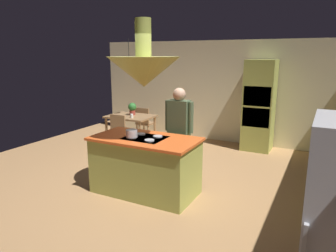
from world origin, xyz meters
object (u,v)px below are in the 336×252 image
(cup_on_table, at_px, (132,116))
(dining_table, at_px, (131,120))
(kitchen_island, at_px, (145,165))
(person_at_island, at_px, (179,128))
(chair_facing_island, at_px, (115,131))
(cooking_pot_on_cooktop, at_px, (132,133))
(oven_tower, at_px, (259,106))
(potted_plant_on_table, at_px, (132,108))
(chair_by_back_wall, at_px, (144,121))

(cup_on_table, bearing_deg, dining_table, 130.46)
(kitchen_island, bearing_deg, cup_on_table, 128.83)
(person_at_island, bearing_deg, chair_facing_island, 158.87)
(dining_table, distance_m, cooking_pot_on_cooktop, 2.73)
(kitchen_island, relative_size, oven_tower, 0.81)
(cooking_pot_on_cooktop, bearing_deg, kitchen_island, 39.09)
(kitchen_island, distance_m, dining_table, 2.71)
(kitchen_island, height_order, oven_tower, oven_tower)
(chair_facing_island, bearing_deg, cup_on_table, 67.94)
(oven_tower, bearing_deg, chair_facing_island, -147.78)
(person_at_island, bearing_deg, dining_table, 144.81)
(kitchen_island, height_order, potted_plant_on_table, potted_plant_on_table)
(kitchen_island, height_order, chair_facing_island, kitchen_island)
(kitchen_island, distance_m, chair_by_back_wall, 3.21)
(kitchen_island, bearing_deg, oven_tower, 71.26)
(cooking_pot_on_cooktop, bearing_deg, potted_plant_on_table, 123.65)
(cup_on_table, bearing_deg, cooking_pot_on_cooktop, -56.00)
(person_at_island, xyz_separation_m, chair_by_back_wall, (-1.95, 2.00, -0.44))
(dining_table, bearing_deg, kitchen_island, -51.01)
(chair_by_back_wall, distance_m, cup_on_table, 0.89)
(dining_table, xyz_separation_m, potted_plant_on_table, (-0.01, 0.09, 0.28))
(kitchen_island, height_order, chair_by_back_wall, kitchen_island)
(oven_tower, bearing_deg, potted_plant_on_table, -159.51)
(chair_by_back_wall, distance_m, cooking_pot_on_cooktop, 3.28)
(oven_tower, xyz_separation_m, person_at_island, (-0.85, -2.52, -0.10))
(chair_by_back_wall, height_order, cooking_pot_on_cooktop, cooking_pot_on_cooktop)
(person_at_island, xyz_separation_m, potted_plant_on_table, (-1.96, 1.47, -0.02))
(dining_table, height_order, person_at_island, person_at_island)
(dining_table, xyz_separation_m, person_at_island, (1.95, -1.38, 0.30))
(dining_table, relative_size, chair_facing_island, 1.24)
(cup_on_table, xyz_separation_m, cooking_pot_on_cooktop, (1.37, -2.03, 0.20))
(dining_table, distance_m, chair_by_back_wall, 0.64)
(dining_table, relative_size, chair_by_back_wall, 1.24)
(kitchen_island, distance_m, cup_on_table, 2.46)
(kitchen_island, bearing_deg, chair_by_back_wall, 121.99)
(chair_facing_island, xyz_separation_m, potted_plant_on_table, (-0.01, 0.72, 0.42))
(potted_plant_on_table, bearing_deg, chair_facing_island, -89.44)
(cup_on_table, height_order, cooking_pot_on_cooktop, cooking_pot_on_cooktop)
(kitchen_island, distance_m, chair_facing_island, 2.25)
(oven_tower, bearing_deg, person_at_island, -108.64)
(oven_tower, distance_m, potted_plant_on_table, 3.00)
(oven_tower, bearing_deg, dining_table, -157.79)
(dining_table, relative_size, person_at_island, 0.65)
(oven_tower, xyz_separation_m, potted_plant_on_table, (-2.81, -1.05, -0.12))
(dining_table, distance_m, person_at_island, 2.40)
(dining_table, xyz_separation_m, chair_facing_island, (0.00, -0.62, -0.15))
(kitchen_island, relative_size, cooking_pot_on_cooktop, 9.41)
(person_at_island, distance_m, potted_plant_on_table, 2.45)
(person_at_island, bearing_deg, chair_by_back_wall, 134.32)
(oven_tower, bearing_deg, chair_by_back_wall, -169.45)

